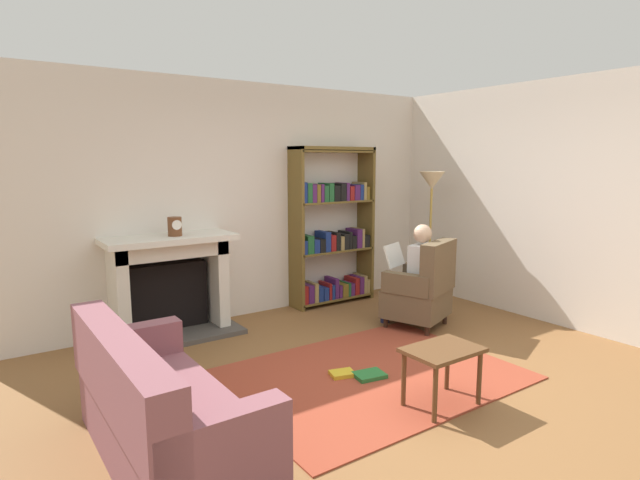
% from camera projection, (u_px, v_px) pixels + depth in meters
% --- Properties ---
extents(ground, '(14.00, 14.00, 0.00)m').
position_uv_depth(ground, '(395.00, 389.00, 4.11)').
color(ground, brown).
extents(back_wall, '(5.60, 0.10, 2.70)m').
position_uv_depth(back_wall, '(247.00, 201.00, 5.97)').
color(back_wall, silver).
rests_on(back_wall, ground).
extents(side_wall_right, '(0.10, 5.20, 2.70)m').
position_uv_depth(side_wall_right, '(484.00, 198.00, 6.40)').
color(side_wall_right, silver).
rests_on(side_wall_right, ground).
extents(area_rug, '(2.40, 1.80, 0.01)m').
position_uv_depth(area_rug, '(370.00, 375.00, 4.35)').
color(area_rug, '#983C27').
rests_on(area_rug, ground).
extents(fireplace, '(1.34, 0.64, 1.06)m').
position_uv_depth(fireplace, '(169.00, 282.00, 5.29)').
color(fireplace, '#4C4742').
rests_on(fireplace, ground).
extents(mantel_clock, '(0.14, 0.14, 0.19)m').
position_uv_depth(mantel_clock, '(175.00, 226.00, 5.15)').
color(mantel_clock, brown).
rests_on(mantel_clock, fireplace).
extents(bookshelf, '(1.13, 0.32, 1.99)m').
position_uv_depth(bookshelf, '(333.00, 231.00, 6.46)').
color(bookshelf, brown).
rests_on(bookshelf, ground).
extents(armchair_reading, '(0.82, 0.81, 0.97)m').
position_uv_depth(armchair_reading, '(422.00, 290.00, 5.56)').
color(armchair_reading, '#331E14').
rests_on(armchair_reading, ground).
extents(seated_reader, '(0.49, 0.59, 1.14)m').
position_uv_depth(seated_reader, '(413.00, 271.00, 5.59)').
color(seated_reader, silver).
rests_on(seated_reader, ground).
extents(sofa_floral, '(0.73, 1.71, 0.85)m').
position_uv_depth(sofa_floral, '(159.00, 414.00, 3.04)').
color(sofa_floral, '#854E57').
rests_on(sofa_floral, ground).
extents(side_table, '(0.56, 0.39, 0.45)m').
position_uv_depth(side_table, '(442.00, 357.00, 3.76)').
color(side_table, brown).
rests_on(side_table, ground).
extents(scattered_books, '(0.43, 0.37, 0.03)m').
position_uv_depth(scattered_books, '(359.00, 374.00, 4.30)').
color(scattered_books, gold).
rests_on(scattered_books, area_rug).
extents(floor_lamp, '(0.32, 0.32, 1.68)m').
position_uv_depth(floor_lamp, '(432.00, 192.00, 6.35)').
color(floor_lamp, '#B7933F').
rests_on(floor_lamp, ground).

